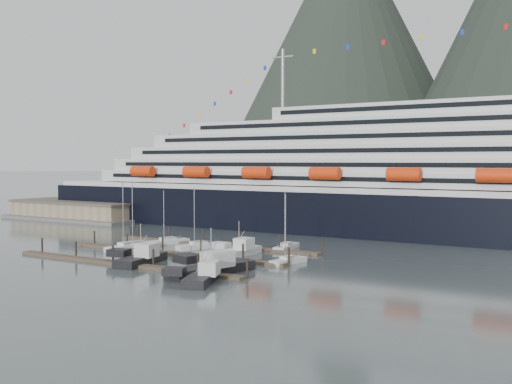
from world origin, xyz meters
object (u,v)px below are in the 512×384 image
sailboat_e (168,242)px  trawler_e (238,251)px  sailboat_h (288,261)px  trawler_d (201,276)px  cruise_ship (437,184)px  sailboat_a (137,247)px  warehouse (79,211)px  trawler_c (210,268)px  sailboat_b (127,248)px  trawler_b (140,258)px  sailboat_g (286,247)px  sailboat_c (198,246)px

sailboat_e → trawler_e: size_ratio=1.08×
sailboat_h → trawler_d: 20.49m
cruise_ship → trawler_d: 71.93m
sailboat_a → warehouse: bearing=73.3°
sailboat_h → trawler_e: size_ratio=1.13×
sailboat_e → trawler_c: size_ratio=0.74×
sailboat_b → sailboat_h: sailboat_b is taller
sailboat_a → trawler_b: size_ratio=1.18×
sailboat_e → sailboat_a: bearing=-166.1°
sailboat_g → trawler_e: sailboat_g is taller
sailboat_g → trawler_e: 11.91m
sailboat_a → cruise_ship: bearing=-26.2°
warehouse → trawler_b: (68.82, -49.43, -1.31)m
trawler_c → trawler_d: 6.45m
trawler_e → sailboat_g: bearing=-19.7°
sailboat_g → trawler_e: (-3.95, -11.23, 0.50)m
sailboat_c → trawler_d: size_ratio=1.11×
sailboat_h → trawler_c: (-5.90, -14.32, 0.57)m
cruise_ship → sailboat_h: size_ratio=17.39×
trawler_c → sailboat_e: bearing=64.3°
trawler_e → sailboat_e: bearing=76.4°
trawler_b → cruise_ship: bearing=-38.3°
cruise_ship → sailboat_c: 56.97m
sailboat_c → trawler_b: 19.40m
cruise_ship → warehouse: cruise_ship is taller
sailboat_b → sailboat_e: (1.72, 10.22, -0.02)m
sailboat_h → trawler_d: size_ratio=1.07×
cruise_ship → trawler_e: (-23.99, -46.17, -11.15)m
cruise_ship → sailboat_b: 70.27m
cruise_ship → sailboat_c: size_ratio=16.70×
warehouse → sailboat_a: size_ratio=3.26×
cruise_ship → sailboat_e: (-44.63, -41.30, -11.64)m
sailboat_c → trawler_b: bearing=-149.1°
trawler_e → cruise_ship: bearing=-27.8°
trawler_b → trawler_c: (15.28, -1.11, 0.03)m
sailboat_e → trawler_d: (29.30, -28.08, 0.45)m
sailboat_b → trawler_c: 30.84m
sailboat_e → sailboat_h: size_ratio=0.96×
sailboat_e → trawler_e: bearing=-82.5°
sailboat_e → trawler_b: 23.98m
sailboat_c → sailboat_e: bearing=103.4°
sailboat_g → trawler_c: bearing=176.4°
sailboat_c → sailboat_e: (-9.24, 1.80, -0.01)m
cruise_ship → sailboat_e: 61.91m
sailboat_g → trawler_d: bearing=180.0°
sailboat_b → sailboat_c: (10.96, 8.42, -0.01)m
warehouse → sailboat_g: size_ratio=3.91×
trawler_d → sailboat_g: bearing=-14.1°
sailboat_c → trawler_b: size_ratio=1.06×
trawler_e → trawler_d: bearing=-159.9°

